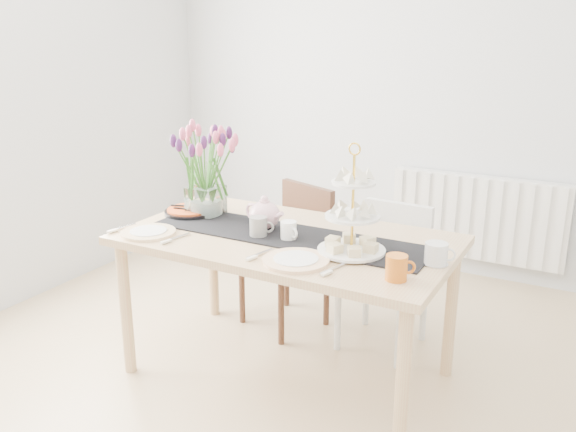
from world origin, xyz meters
The scene contains 16 objects.
room_shell centered at (0.00, 0.00, 1.30)m, with size 4.50×4.50×4.50m.
radiator centered at (0.50, 2.19, 0.45)m, with size 1.20×0.08×0.60m, color white.
dining_table centered at (-0.06, 0.43, 0.67)m, with size 1.60×0.90×0.75m.
chair_brown centered at (-0.31, 0.98, 0.48)m, with size 0.53×0.53×0.84m.
chair_white centered at (0.27, 1.02, 0.46)m, with size 0.42×0.42×0.79m.
table_runner centered at (-0.06, 0.43, 0.75)m, with size 1.40×0.35×0.01m, color black.
tulip_vase centered at (-0.60, 0.52, 1.08)m, with size 0.60×0.60×0.51m.
cake_stand centered at (0.31, 0.37, 0.88)m, with size 0.31×0.31×0.45m.
teapot centered at (-0.20, 0.47, 0.83)m, with size 0.25×0.20×0.16m, color silver, non-canonical shape.
cream_jug centered at (0.68, 0.41, 0.80)m, with size 0.10×0.10×0.10m, color silver.
tart_tin centered at (-0.70, 0.50, 0.77)m, with size 0.28×0.28×0.03m.
mug_grey centered at (-0.18, 0.36, 0.80)m, with size 0.09×0.09×0.10m, color gray.
mug_white centered at (-0.03, 0.39, 0.80)m, with size 0.08×0.08×0.09m, color white.
mug_orange centered at (0.58, 0.17, 0.80)m, with size 0.09×0.09×0.10m, color #CF6417.
plate_left centered at (-0.68, 0.14, 0.76)m, with size 0.27×0.27×0.01m, color white.
plate_right centered at (0.14, 0.15, 0.76)m, with size 0.29×0.29×0.02m, color white.
Camera 1 is at (1.29, -2.03, 1.71)m, focal length 38.00 mm.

